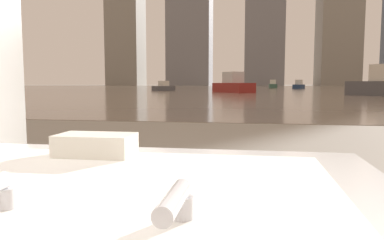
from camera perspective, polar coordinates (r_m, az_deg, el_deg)
The scene contains 9 objects.
faucet_far at distance 0.70m, azimuth -2.41°, elevation -12.50°, with size 0.04×0.19×0.08m.
towel_stack at distance 1.44m, azimuth -14.46°, elevation -3.68°, with size 0.28×0.16×0.08m.
harbor_water at distance 62.50m, azimuth 8.77°, elevation 4.87°, with size 180.00×110.00×0.01m.
harbor_boat_0 at distance 31.51m, azimuth 6.26°, elevation 5.28°, with size 3.80×4.68×1.71m.
harbor_boat_1 at distance 39.40m, azimuth -4.34°, elevation 5.01°, with size 2.10×2.83×1.02m.
harbor_boat_3 at distance 54.35m, azimuth 15.96°, elevation 5.07°, with size 2.03×3.50×1.24m.
harbor_boat_5 at distance 62.25m, azimuth 12.21°, elevation 5.24°, with size 1.24×3.56×1.33m.
skyline_tower_0 at distance 126.83m, azimuth -10.08°, elevation 14.24°, with size 10.47×10.88×39.79m.
skyline_tower_2 at distance 120.67m, azimuth 11.08°, elevation 16.35°, with size 11.95×6.29×46.77m.
Camera 1 is at (0.51, -0.49, 0.81)m, focal length 35.00 mm.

